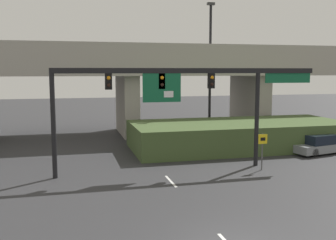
# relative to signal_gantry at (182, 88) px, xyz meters

# --- Properties ---
(lane_markings) EXTENTS (0.14, 45.74, 0.01)m
(lane_markings) POSITION_rel_signal_gantry_xyz_m (-1.27, 2.03, -5.22)
(lane_markings) COLOR silver
(lane_markings) RESTS_ON ground
(signal_gantry) EXTENTS (16.85, 0.44, 6.43)m
(signal_gantry) POSITION_rel_signal_gantry_xyz_m (0.00, 0.00, 0.00)
(signal_gantry) COLOR black
(signal_gantry) RESTS_ON ground
(speed_limit_sign) EXTENTS (0.60, 0.11, 2.35)m
(speed_limit_sign) POSITION_rel_signal_gantry_xyz_m (4.96, -1.23, -3.69)
(speed_limit_sign) COLOR #4C4C4C
(speed_limit_sign) RESTS_ON ground
(highway_light_pole_near) EXTENTS (0.70, 0.36, 12.54)m
(highway_light_pole_near) POSITION_rel_signal_gantry_xyz_m (6.21, 11.96, 1.42)
(highway_light_pole_near) COLOR black
(highway_light_pole_near) RESTS_ON ground
(overpass_bridge) EXTENTS (46.44, 9.07, 8.69)m
(overpass_bridge) POSITION_rel_signal_gantry_xyz_m (-1.27, 15.14, 0.93)
(overpass_bridge) COLOR #A39E93
(overpass_bridge) RESTS_ON ground
(grass_embankment) EXTENTS (17.47, 7.24, 2.12)m
(grass_embankment) POSITION_rel_signal_gantry_xyz_m (6.60, 5.94, -4.16)
(grass_embankment) COLOR #42562D
(grass_embankment) RESTS_ON ground
(parked_sedan_near_right) EXTENTS (4.53, 2.11, 1.48)m
(parked_sedan_near_right) POSITION_rel_signal_gantry_xyz_m (8.33, 3.92, -4.54)
(parked_sedan_near_right) COLOR navy
(parked_sedan_near_right) RESTS_ON ground
(parked_sedan_mid_right) EXTENTS (4.99, 2.78, 1.47)m
(parked_sedan_mid_right) POSITION_rel_signal_gantry_xyz_m (11.68, 2.37, -4.54)
(parked_sedan_mid_right) COLOR gray
(parked_sedan_mid_right) RESTS_ON ground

